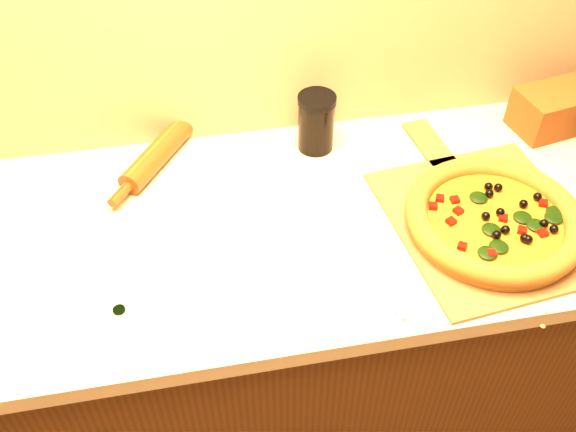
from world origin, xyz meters
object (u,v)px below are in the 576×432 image
Objects in this scene: pizza_peel at (483,216)px; dark_jar at (316,122)px; pizza at (494,219)px; rolling_pin at (161,150)px.

dark_jar reaches higher than pizza_peel.
rolling_pin is at bearing 151.39° from pizza.
pizza_peel is at bearing -45.36° from dark_jar.
dark_jar is at bearing 131.54° from pizza.
rolling_pin is (-0.67, 0.33, 0.02)m from pizza_peel.
rolling_pin is 2.41× the size of dark_jar.
rolling_pin is 0.37m from dark_jar.
pizza_peel is at bearing 93.09° from pizza.
pizza_peel is 1.66× the size of pizza.
rolling_pin is at bearing 176.58° from dark_jar.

